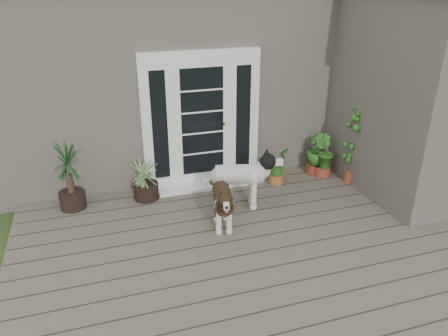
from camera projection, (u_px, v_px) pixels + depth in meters
name	position (u px, v px, depth m)	size (l,w,h in m)	color
deck	(264.00, 255.00, 5.43)	(6.20, 4.60, 0.12)	#6B5B4C
house_main	(184.00, 71.00, 8.52)	(7.40, 4.00, 3.10)	#665E54
house_wing	(416.00, 99.00, 6.58)	(1.60, 2.40, 3.10)	#665E54
door_unit	(202.00, 119.00, 6.83)	(1.90, 0.14, 2.15)	white
door_step	(206.00, 184.00, 7.08)	(1.60, 0.40, 0.05)	white
brindle_dog	(223.00, 206.00, 5.80)	(0.33, 0.78, 0.65)	#3C2816
white_dog	(239.00, 183.00, 6.29)	(0.40, 0.93, 0.78)	white
spider_plant	(145.00, 179.00, 6.56)	(0.63, 0.63, 0.67)	#7C965C
yucca	(69.00, 176.00, 6.21)	(0.72, 0.72, 1.04)	black
herb_a	(276.00, 170.00, 7.08)	(0.39, 0.39, 0.49)	#204F16
herb_b	(323.00, 162.00, 7.35)	(0.35, 0.35, 0.52)	#2C601B
herb_c	(315.00, 157.00, 7.45)	(0.38, 0.38, 0.58)	#1F5117
sapling	(357.00, 141.00, 6.95)	(0.43, 0.43, 1.46)	#1C621C
clog_left	(212.00, 183.00, 7.11)	(0.12, 0.27, 0.08)	#163718
clog_right	(261.00, 176.00, 7.35)	(0.14, 0.29, 0.09)	black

